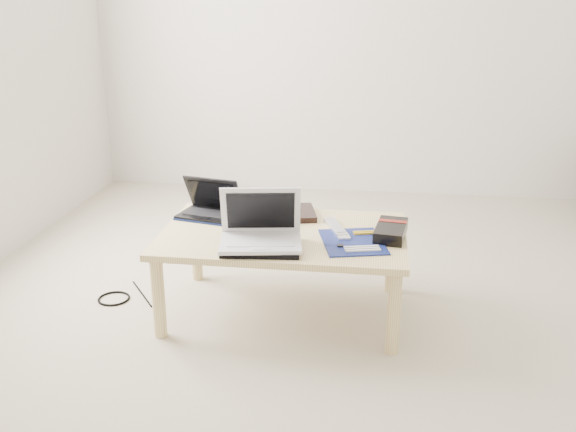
# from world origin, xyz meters

# --- Properties ---
(ground) EXTENTS (4.00, 4.00, 0.00)m
(ground) POSITION_xyz_m (0.00, 0.00, 0.00)
(ground) COLOR beige
(ground) RESTS_ON ground
(coffee_table) EXTENTS (1.10, 0.70, 0.40)m
(coffee_table) POSITION_xyz_m (-0.33, -0.01, 0.35)
(coffee_table) COLOR #E7CF8B
(coffee_table) RESTS_ON ground
(book) EXTENTS (0.32, 0.29, 0.03)m
(book) POSITION_xyz_m (-0.35, 0.21, 0.41)
(book) COLOR black
(book) RESTS_ON coffee_table
(netbook) EXTENTS (0.32, 0.26, 0.19)m
(netbook) POSITION_xyz_m (-0.71, 0.16, 0.44)
(netbook) COLOR black
(netbook) RESTS_ON coffee_table
(tablet) EXTENTS (0.30, 0.24, 0.02)m
(tablet) POSITION_xyz_m (-0.43, -0.01, 0.41)
(tablet) COLOR black
(tablet) RESTS_ON coffee_table
(remote) EXTENTS (0.13, 0.23, 0.02)m
(remote) POSITION_xyz_m (-0.10, 0.06, 0.41)
(remote) COLOR silver
(remote) RESTS_ON coffee_table
(neoprene_sleeve) EXTENTS (0.34, 0.26, 0.02)m
(neoprene_sleeve) POSITION_xyz_m (-0.40, -0.22, 0.41)
(neoprene_sleeve) COLOR black
(neoprene_sleeve) RESTS_ON coffee_table
(white_laptop) EXTENTS (0.37, 0.29, 0.24)m
(white_laptop) POSITION_xyz_m (-0.40, -0.20, 0.47)
(white_laptop) COLOR silver
(white_laptop) RESTS_ON neoprene_sleeve
(motherboard) EXTENTS (0.32, 0.37, 0.01)m
(motherboard) POSITION_xyz_m (-0.02, -0.10, 0.40)
(motherboard) COLOR #0B0E4A
(motherboard) RESTS_ON coffee_table
(gpu_box) EXTENTS (0.16, 0.27, 0.06)m
(gpu_box) POSITION_xyz_m (0.15, -0.00, 0.43)
(gpu_box) COLOR black
(gpu_box) RESTS_ON coffee_table
(cable_coil) EXTENTS (0.10, 0.10, 0.01)m
(cable_coil) POSITION_xyz_m (-0.39, -0.06, 0.41)
(cable_coil) COLOR black
(cable_coil) RESTS_ON coffee_table
(floor_cable_coil) EXTENTS (0.18, 0.18, 0.01)m
(floor_cable_coil) POSITION_xyz_m (-1.18, -0.00, 0.01)
(floor_cable_coil) COLOR black
(floor_cable_coil) RESTS_ON ground
(floor_cable_trail) EXTENTS (0.19, 0.26, 0.01)m
(floor_cable_trail) POSITION_xyz_m (-1.06, 0.07, 0.00)
(floor_cable_trail) COLOR black
(floor_cable_trail) RESTS_ON ground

